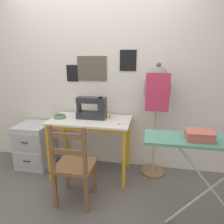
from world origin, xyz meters
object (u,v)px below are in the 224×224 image
Objects in this scene: scissors at (121,124)px; filing_cabinet at (35,145)px; wooden_chair at (74,166)px; storage_box at (199,135)px; fabric_bowl at (60,116)px; sewing_machine at (93,109)px; thread_spool_near_machine at (110,117)px; dress_form at (157,95)px; ironing_board at (217,146)px.

scissors reaches higher than filing_cabinet.
storage_box reaches higher than wooden_chair.
wooden_chair is at bearing -55.02° from fabric_bowl.
sewing_machine is 3.07× the size of scissors.
sewing_machine reaches higher than thread_spool_near_machine.
scissors is 0.58× the size of storage_box.
storage_box is at bearing -42.44° from thread_spool_near_machine.
storage_box is (1.17, -0.14, 0.49)m from wooden_chair.
dress_form is at bearing 4.09° from thread_spool_near_machine.
ironing_board is (2.18, -0.77, 0.52)m from filing_cabinet.
ironing_board is (1.72, -0.69, 0.04)m from fabric_bowl.
thread_spool_near_machine is (-0.19, 0.24, 0.01)m from scissors.
filing_cabinet is at bearing -177.30° from thread_spool_near_machine.
ironing_board is (1.32, -0.12, 0.40)m from wooden_chair.
dress_form is 6.76× the size of storage_box.
sewing_machine is at bearing 86.68° from wooden_chair.
filing_cabinet is (-0.90, 0.00, -0.59)m from sewing_machine.
wooden_chair is 1.27m from storage_box.
wooden_chair reaches higher than filing_cabinet.
filing_cabinet is 2.26m from storage_box.
sewing_machine is 1.79× the size of storage_box.
ironing_board is at bearing -19.39° from filing_cabinet.
thread_spool_near_machine is 1.25m from storage_box.
scissors is 0.11× the size of ironing_board.
filing_cabinet is 1.87m from dress_form.
storage_box is (-0.15, -0.02, 0.09)m from ironing_board.
thread_spool_near_machine is at bearing -175.91° from dress_form.
dress_form is (1.24, 0.17, 0.29)m from fabric_bowl.
scissors is 3.89× the size of thread_spool_near_machine.
fabric_bowl is at bearing -171.98° from dress_form.
filing_cabinet is 0.42× the size of dress_form.
storage_box reaches higher than filing_cabinet.
dress_form is at bearing 110.23° from storage_box.
storage_box is at bearing -172.27° from ironing_board.
thread_spool_near_machine is at bearing 128.50° from scissors.
ironing_board is at bearing -21.77° from fabric_bowl.
fabric_bowl is 1.85m from ironing_board.
wooden_chair is 1.30m from dress_form.
sewing_machine is at bearing -0.03° from filing_cabinet.
sewing_machine is 0.83m from dress_form.
fabric_bowl is at bearing 155.67° from storage_box.
wooden_chair is 1.08m from filing_cabinet.
wooden_chair is (0.40, -0.57, -0.36)m from fabric_bowl.
sewing_machine is 2.50× the size of fabric_bowl.
fabric_bowl is 0.66m from thread_spool_near_machine.
thread_spool_near_machine is 0.15× the size of storage_box.
sewing_machine is at bearing 10.35° from fabric_bowl.
wooden_chair is (-0.44, -0.47, -0.34)m from scissors.
dress_form is 1.25× the size of ironing_board.
storage_box is at bearing -24.33° from fabric_bowl.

